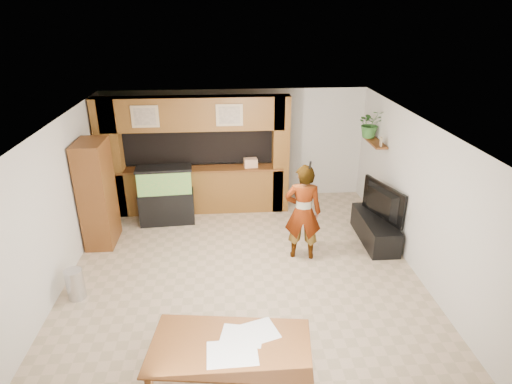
{
  "coord_description": "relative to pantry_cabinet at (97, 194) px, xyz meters",
  "views": [
    {
      "loc": [
        -0.25,
        -6.39,
        4.29
      ],
      "look_at": [
        0.27,
        0.6,
        1.24
      ],
      "focal_mm": 30.0,
      "sensor_mm": 36.0,
      "label": 1
    }
  ],
  "objects": [
    {
      "name": "wall_left",
      "position": [
        -0.3,
        -1.22,
        0.27
      ],
      "size": [
        0.0,
        6.5,
        6.5
      ],
      "primitive_type": "plane",
      "rotation": [
        1.57,
        0.0,
        1.57
      ],
      "color": "beige",
      "rests_on": "floor"
    },
    {
      "name": "newspaper_b",
      "position": [
        2.46,
        -3.87,
        -0.36
      ],
      "size": [
        0.59,
        0.44,
        0.01
      ],
      "primitive_type": "cube",
      "rotation": [
        0.0,
        0.0,
        0.03
      ],
      "color": "silver",
      "rests_on": "dining_table"
    },
    {
      "name": "ceiling",
      "position": [
        2.7,
        -1.22,
        1.57
      ],
      "size": [
        6.5,
        6.5,
        0.0
      ],
      "primitive_type": "plane",
      "color": "white",
      "rests_on": "wall_back"
    },
    {
      "name": "wall_shelf",
      "position": [
        5.55,
        0.73,
        0.67
      ],
      "size": [
        0.25,
        0.9,
        0.04
      ],
      "primitive_type": "cube",
      "color": "brown",
      "rests_on": "wall_right"
    },
    {
      "name": "counter_box",
      "position": [
        2.99,
        1.23,
        0.11
      ],
      "size": [
        0.31,
        0.22,
        0.19
      ],
      "primitive_type": "cube",
      "rotation": [
        0.0,
        0.0,
        0.1
      ],
      "color": "tan",
      "rests_on": "partition"
    },
    {
      "name": "tv_stand",
      "position": [
        5.35,
        -0.35,
        -0.78
      ],
      "size": [
        0.54,
        1.48,
        0.49
      ],
      "primitive_type": "cube",
      "color": "black",
      "rests_on": "floor"
    },
    {
      "name": "person",
      "position": [
        3.8,
        -0.83,
        -0.12
      ],
      "size": [
        0.72,
        0.53,
        1.81
      ],
      "primitive_type": "imported",
      "rotation": [
        0.0,
        0.0,
        2.98
      ],
      "color": "#998554",
      "rests_on": "floor"
    },
    {
      "name": "aquarium",
      "position": [
        1.17,
        0.73,
        -0.41
      ],
      "size": [
        1.14,
        0.43,
        1.26
      ],
      "rotation": [
        0.0,
        0.0,
        0.07
      ],
      "color": "black",
      "rests_on": "floor"
    },
    {
      "name": "dining_table",
      "position": [
        2.43,
        -3.79,
        -0.7
      ],
      "size": [
        2.0,
        1.28,
        0.66
      ],
      "primitive_type": "imported",
      "rotation": [
        0.0,
        0.0,
        -0.13
      ],
      "color": "brown",
      "rests_on": "floor"
    },
    {
      "name": "microphone",
      "position": [
        3.85,
        -0.99,
        0.83
      ],
      "size": [
        0.04,
        0.1,
        0.16
      ],
      "primitive_type": "cylinder",
      "rotation": [
        0.44,
        0.0,
        0.0
      ],
      "color": "black",
      "rests_on": "person"
    },
    {
      "name": "newspaper_c",
      "position": [
        2.58,
        -3.59,
        -0.36
      ],
      "size": [
        0.56,
        0.46,
        0.01
      ],
      "primitive_type": "cube",
      "rotation": [
        0.0,
        0.0,
        -0.21
      ],
      "color": "silver",
      "rests_on": "dining_table"
    },
    {
      "name": "trash_can",
      "position": [
        0.02,
        -1.79,
        -0.77
      ],
      "size": [
        0.28,
        0.28,
        0.51
      ],
      "primitive_type": "cylinder",
      "color": "#B2B2B7",
      "rests_on": "floor"
    },
    {
      "name": "wall_clock",
      "position": [
        -0.27,
        -0.22,
        0.87
      ],
      "size": [
        0.05,
        0.25,
        0.25
      ],
      "color": "black",
      "rests_on": "wall_left"
    },
    {
      "name": "partition",
      "position": [
        1.75,
        1.42,
        0.28
      ],
      "size": [
        4.2,
        0.99,
        2.6
      ],
      "color": "brown",
      "rests_on": "floor"
    },
    {
      "name": "floor",
      "position": [
        2.7,
        -1.22,
        -1.03
      ],
      "size": [
        6.5,
        6.5,
        0.0
      ],
      "primitive_type": "plane",
      "color": "tan",
      "rests_on": "ground"
    },
    {
      "name": "photo_frame",
      "position": [
        5.55,
        0.4,
        0.78
      ],
      "size": [
        0.05,
        0.14,
        0.18
      ],
      "primitive_type": "cube",
      "rotation": [
        0.0,
        0.0,
        -0.15
      ],
      "color": "tan",
      "rests_on": "wall_shelf"
    },
    {
      "name": "wall_back",
      "position": [
        2.7,
        2.03,
        0.27
      ],
      "size": [
        6.0,
        0.0,
        6.0
      ],
      "primitive_type": "plane",
      "rotation": [
        1.57,
        0.0,
        0.0
      ],
      "color": "beige",
      "rests_on": "floor"
    },
    {
      "name": "wall_right",
      "position": [
        5.7,
        -1.22,
        0.27
      ],
      "size": [
        0.0,
        6.5,
        6.5
      ],
      "primitive_type": "plane",
      "rotation": [
        1.57,
        0.0,
        -1.57
      ],
      "color": "beige",
      "rests_on": "floor"
    },
    {
      "name": "potted_plant",
      "position": [
        5.52,
        1.03,
        0.99
      ],
      "size": [
        0.57,
        0.51,
        0.6
      ],
      "primitive_type": "imported",
      "rotation": [
        0.0,
        0.0,
        0.08
      ],
      "color": "#326829",
      "rests_on": "wall_shelf"
    },
    {
      "name": "television",
      "position": [
        5.35,
        -0.35,
        -0.19
      ],
      "size": [
        0.52,
        1.18,
        0.68
      ],
      "primitive_type": "imported",
      "rotation": [
        0.0,
        0.0,
        1.89
      ],
      "color": "black",
      "rests_on": "tv_stand"
    },
    {
      "name": "pantry_cabinet",
      "position": [
        0.0,
        0.0,
        0.0
      ],
      "size": [
        0.51,
        0.84,
        2.06
      ],
      "primitive_type": "cube",
      "color": "brown",
      "rests_on": "floor"
    },
    {
      "name": "newspaper_a",
      "position": [
        2.74,
        -3.56,
        -0.36
      ],
      "size": [
        0.64,
        0.55,
        0.01
      ],
      "primitive_type": "cube",
      "rotation": [
        0.0,
        0.0,
        0.32
      ],
      "color": "silver",
      "rests_on": "dining_table"
    }
  ]
}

